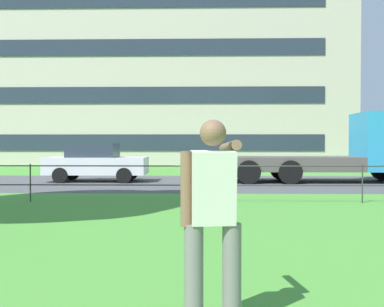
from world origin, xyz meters
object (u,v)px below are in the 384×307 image
at_px(person_thrower, 213,216).
at_px(apartment_building_background, 149,41).
at_px(flatbed_truck_center, 347,151).
at_px(car_white_left, 96,162).

height_order(person_thrower, apartment_building_background, apartment_building_background).
relative_size(flatbed_truck_center, apartment_building_background, 0.25).
bearing_deg(person_thrower, flatbed_truck_center, 69.13).
bearing_deg(car_white_left, apartment_building_background, 90.01).
distance_m(person_thrower, flatbed_truck_center, 15.76).
height_order(car_white_left, apartment_building_background, apartment_building_background).
height_order(person_thrower, car_white_left, person_thrower).
bearing_deg(car_white_left, flatbed_truck_center, 0.18).
bearing_deg(person_thrower, car_white_left, 106.74).
bearing_deg(flatbed_truck_center, person_thrower, -110.87).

